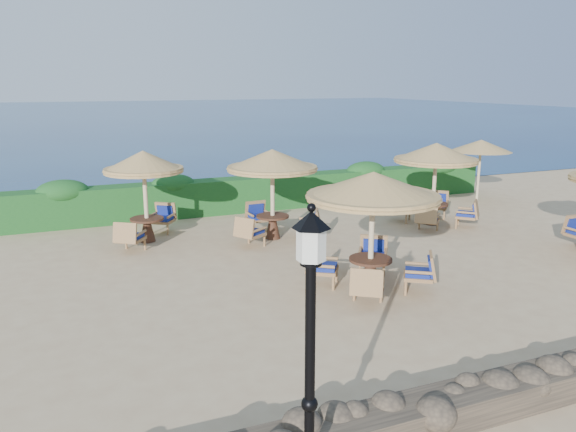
{
  "coord_description": "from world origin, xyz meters",
  "views": [
    {
      "loc": [
        -7.04,
        -11.64,
        4.53
      ],
      "look_at": [
        -1.9,
        0.82,
        1.3
      ],
      "focal_mm": 35.0,
      "sensor_mm": 36.0,
      "label": 1
    }
  ],
  "objects_px": {
    "cafe_set_2": "(144,178)",
    "cafe_set_4": "(435,170)",
    "extra_parasol": "(481,146)",
    "cafe_set_3": "(272,176)",
    "lamp_post": "(310,374)",
    "cafe_set_0": "(372,208)"
  },
  "relations": [
    {
      "from": "cafe_set_4",
      "to": "cafe_set_0",
      "type": "bearing_deg",
      "value": -138.54
    },
    {
      "from": "lamp_post",
      "to": "extra_parasol",
      "type": "relative_size",
      "value": 1.38
    },
    {
      "from": "extra_parasol",
      "to": "cafe_set_2",
      "type": "xyz_separation_m",
      "value": [
        -12.62,
        -0.77,
        -0.29
      ]
    },
    {
      "from": "extra_parasol",
      "to": "lamp_post",
      "type": "bearing_deg",
      "value": -136.4
    },
    {
      "from": "cafe_set_2",
      "to": "lamp_post",
      "type": "bearing_deg",
      "value": -89.88
    },
    {
      "from": "cafe_set_2",
      "to": "cafe_set_3",
      "type": "relative_size",
      "value": 0.98
    },
    {
      "from": "cafe_set_0",
      "to": "cafe_set_3",
      "type": "relative_size",
      "value": 1.06
    },
    {
      "from": "extra_parasol",
      "to": "cafe_set_3",
      "type": "distance_m",
      "value": 9.34
    },
    {
      "from": "cafe_set_0",
      "to": "cafe_set_2",
      "type": "xyz_separation_m",
      "value": [
        -4.02,
        5.76,
        0.02
      ]
    },
    {
      "from": "extra_parasol",
      "to": "cafe_set_3",
      "type": "bearing_deg",
      "value": -168.6
    },
    {
      "from": "extra_parasol",
      "to": "cafe_set_0",
      "type": "distance_m",
      "value": 10.8
    },
    {
      "from": "lamp_post",
      "to": "extra_parasol",
      "type": "distance_m",
      "value": 17.41
    },
    {
      "from": "lamp_post",
      "to": "cafe_set_2",
      "type": "distance_m",
      "value": 11.24
    },
    {
      "from": "lamp_post",
      "to": "extra_parasol",
      "type": "bearing_deg",
      "value": 43.6
    },
    {
      "from": "cafe_set_2",
      "to": "cafe_set_0",
      "type": "bearing_deg",
      "value": -55.07
    },
    {
      "from": "lamp_post",
      "to": "cafe_set_0",
      "type": "height_order",
      "value": "lamp_post"
    },
    {
      "from": "cafe_set_2",
      "to": "extra_parasol",
      "type": "bearing_deg",
      "value": 3.48
    },
    {
      "from": "cafe_set_3",
      "to": "cafe_set_4",
      "type": "xyz_separation_m",
      "value": [
        5.42,
        -0.38,
        -0.09
      ]
    },
    {
      "from": "cafe_set_0",
      "to": "cafe_set_4",
      "type": "xyz_separation_m",
      "value": [
        4.87,
        4.3,
        -0.07
      ]
    },
    {
      "from": "extra_parasol",
      "to": "cafe_set_3",
      "type": "xyz_separation_m",
      "value": [
        -9.15,
        -1.85,
        -0.3
      ]
    },
    {
      "from": "cafe_set_0",
      "to": "cafe_set_3",
      "type": "bearing_deg",
      "value": 96.66
    },
    {
      "from": "cafe_set_2",
      "to": "cafe_set_4",
      "type": "height_order",
      "value": "same"
    }
  ]
}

